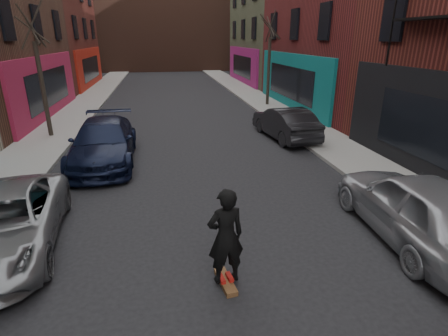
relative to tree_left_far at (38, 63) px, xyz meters
name	(u,v)px	position (x,y,z in m)	size (l,w,h in m)	color
sidewalk_left	(93,97)	(-0.05, 12.00, -3.31)	(2.50, 84.00, 0.13)	gray
sidewalk_right	(247,92)	(12.45, 12.00, -3.31)	(2.50, 84.00, 0.13)	gray
building_far	(163,18)	(6.20, 38.00, 3.62)	(40.00, 10.00, 14.00)	#47281E
tree_left_far	(38,63)	(0.00, 0.00, 0.00)	(2.00, 2.00, 6.50)	black
tree_right_far	(269,52)	(12.40, 6.00, 0.15)	(2.00, 2.00, 6.80)	black
parked_left_far	(4,223)	(1.65, -9.71, -2.71)	(2.21, 4.80, 1.33)	gray
parked_left_end	(104,142)	(3.00, -4.05, -2.59)	(2.20, 5.42, 1.57)	black
parked_right_far	(417,207)	(10.80, -10.92, -2.56)	(1.95, 4.84, 1.65)	#9A9CA2
parked_right_end	(285,123)	(10.80, -2.02, -2.65)	(1.55, 4.45, 1.47)	black
skateboard	(226,282)	(6.20, -11.74, -3.33)	(0.22, 0.80, 0.10)	brown
skateboarder	(226,237)	(6.20, -11.74, -2.33)	(0.69, 0.45, 1.90)	black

